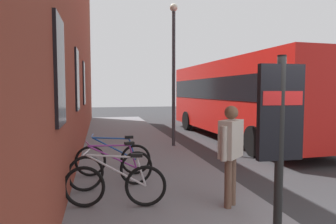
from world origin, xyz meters
The scene contains 10 objects.
ground centered at (6.00, -1.00, 0.00)m, with size 60.00×60.00×0.00m, color #2D2D30.
sidewalk_pavement centered at (8.00, 1.75, 0.06)m, with size 24.00×3.50×0.12m, color slate.
station_facade centered at (8.99, 3.80, 4.55)m, with size 22.00×0.65×9.11m.
bicycle_nearest_sign centered at (2.41, 2.67, 0.51)m, with size 0.52×1.75×0.97m.
bicycle_mid_rack centered at (3.45, 2.68, 0.51)m, with size 0.52×1.75×0.97m.
bicycle_beside_lamp centered at (4.37, 2.61, 0.51)m, with size 0.48×1.77×0.97m.
transit_info_sign centered at (0.37, 0.90, 1.72)m, with size 0.10×0.55×2.40m.
city_bus centered at (9.30, -3.00, 1.92)m, with size 10.58×2.92×3.35m.
pedestrian_crossing_street centered at (2.00, 0.74, 1.19)m, with size 0.52×0.54×1.74m.
street_lamp centered at (7.74, 0.30, 3.14)m, with size 0.28×0.28×5.08m.
Camera 1 is at (-2.62, 2.91, 2.12)m, focal length 31.59 mm.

